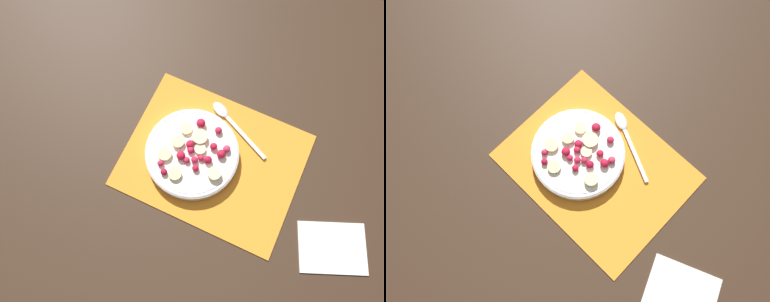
% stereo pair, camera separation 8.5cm
% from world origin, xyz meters
% --- Properties ---
extents(ground_plane, '(3.00, 3.00, 0.00)m').
position_xyz_m(ground_plane, '(0.00, 0.00, 0.00)').
color(ground_plane, '#382619').
extents(placemat, '(0.40, 0.32, 0.01)m').
position_xyz_m(placemat, '(0.00, 0.00, 0.00)').
color(placemat, orange).
rests_on(placemat, ground_plane).
extents(fruit_bowl, '(0.22, 0.22, 0.05)m').
position_xyz_m(fruit_bowl, '(0.05, 0.01, 0.02)').
color(fruit_bowl, white).
rests_on(fruit_bowl, placemat).
extents(spoon, '(0.17, 0.10, 0.01)m').
position_xyz_m(spoon, '(0.01, -0.11, 0.01)').
color(spoon, silver).
rests_on(spoon, placemat).
extents(napkin, '(0.18, 0.16, 0.01)m').
position_xyz_m(napkin, '(-0.32, 0.07, 0.00)').
color(napkin, white).
rests_on(napkin, ground_plane).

